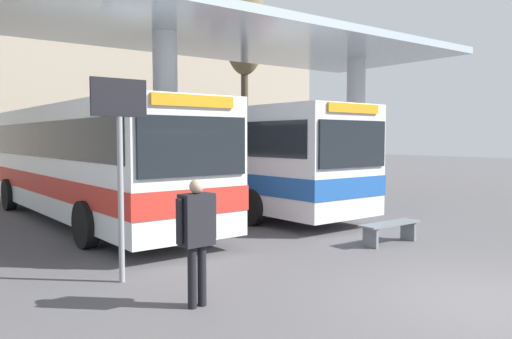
# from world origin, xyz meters

# --- Properties ---
(ground_plane) EXTENTS (100.00, 100.00, 0.00)m
(ground_plane) POSITION_xyz_m (0.00, 0.00, 0.00)
(ground_plane) COLOR #565456
(townhouse_backdrop) EXTENTS (40.00, 0.58, 10.36)m
(townhouse_backdrop) POSITION_xyz_m (0.00, 25.46, 6.02)
(townhouse_backdrop) COLOR tan
(townhouse_backdrop) RESTS_ON ground_plane
(station_canopy) EXTENTS (21.38, 6.71, 5.61)m
(station_canopy) POSITION_xyz_m (0.00, 9.83, 4.95)
(station_canopy) COLOR silver
(station_canopy) RESTS_ON ground_plane
(transit_bus_left_bay) EXTENTS (2.97, 12.15, 3.13)m
(transit_bus_left_bay) POSITION_xyz_m (-2.18, 10.63, 1.75)
(transit_bus_left_bay) COLOR white
(transit_bus_left_bay) RESTS_ON ground_plane
(transit_bus_center_bay) EXTENTS (3.03, 12.42, 3.15)m
(transit_bus_center_bay) POSITION_xyz_m (2.21, 10.83, 1.76)
(transit_bus_center_bay) COLOR silver
(transit_bus_center_bay) RESTS_ON ground_plane
(waiting_bench_near_pillar) EXTENTS (1.61, 0.44, 0.46)m
(waiting_bench_near_pillar) POSITION_xyz_m (2.12, 3.36, 0.34)
(waiting_bench_near_pillar) COLOR slate
(waiting_bench_near_pillar) RESTS_ON ground_plane
(info_sign_platform) EXTENTS (0.90, 0.09, 3.24)m
(info_sign_platform) POSITION_xyz_m (-3.68, 4.08, 2.29)
(info_sign_platform) COLOR gray
(info_sign_platform) RESTS_ON ground_plane
(pedestrian_waiting) EXTENTS (0.65, 0.29, 1.75)m
(pedestrian_waiting) POSITION_xyz_m (-3.31, 2.32, 1.07)
(pedestrian_waiting) COLOR black
(pedestrian_waiting) RESTS_ON ground_plane
(poplar_tree_behind_left) EXTENTS (2.06, 2.06, 9.82)m
(poplar_tree_behind_left) POSITION_xyz_m (7.31, 16.08, 7.40)
(poplar_tree_behind_left) COLOR #473A2B
(poplar_tree_behind_left) RESTS_ON ground_plane
(parked_car_street) EXTENTS (4.76, 2.32, 2.00)m
(parked_car_street) POSITION_xyz_m (11.11, 22.36, 0.98)
(parked_car_street) COLOR maroon
(parked_car_street) RESTS_ON ground_plane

